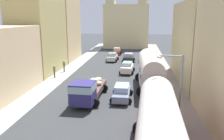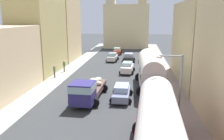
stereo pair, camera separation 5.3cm
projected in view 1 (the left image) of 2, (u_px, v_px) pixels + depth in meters
name	position (u px, v px, depth m)	size (l,w,h in m)	color
ground_plane	(116.00, 71.00, 35.39)	(154.00, 154.00, 0.00)	#333638
sidewalk_left	(70.00, 69.00, 36.19)	(2.50, 70.00, 0.14)	#979994
sidewalk_right	(164.00, 72.00, 34.57)	(2.50, 70.00, 0.14)	gray
building_left_2	(39.00, 30.00, 33.32)	(5.42, 10.04, 12.52)	tan
building_left_3	(62.00, 24.00, 42.98)	(5.26, 9.19, 13.42)	#D0B380
building_right_2	(204.00, 43.00, 28.57)	(5.94, 14.31, 9.95)	tan
distant_church	(126.00, 24.00, 61.01)	(11.53, 6.84, 17.93)	beige
parked_bus_0	(159.00, 127.00, 12.85)	(3.55, 9.28, 3.94)	red
parked_bus_1	(150.00, 69.00, 26.61)	(3.42, 9.49, 4.03)	silver
cargo_truck_0	(87.00, 90.00, 22.36)	(3.12, 7.59, 2.39)	navy
car_0	(112.00, 57.00, 43.13)	(2.24, 4.01, 1.58)	silver
car_1	(117.00, 51.00, 51.01)	(2.26, 4.11, 1.45)	#A8341E
car_2	(122.00, 92.00, 23.23)	(2.19, 4.29, 1.50)	slate
car_3	(127.00, 67.00, 34.13)	(2.29, 4.01, 1.63)	silver
car_4	(128.00, 58.00, 42.28)	(2.35, 4.04, 1.64)	black
pedestrian_0	(54.00, 71.00, 30.87)	(0.39, 0.39, 1.83)	brown
pedestrian_1	(64.00, 66.00, 34.16)	(0.45, 0.45, 1.84)	#7F6F52
streetlamp_near	(177.00, 84.00, 16.72)	(1.93, 0.28, 5.55)	gray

